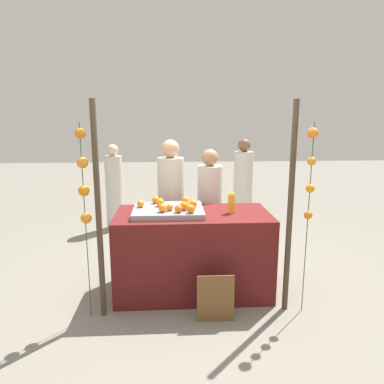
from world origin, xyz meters
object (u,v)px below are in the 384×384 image
Objects in this scene: orange_1 at (178,209)px; vendor_left at (171,209)px; juice_bottle at (232,203)px; orange_0 at (170,207)px; chalkboard_sign at (215,299)px; stall_counter at (193,252)px; vendor_right at (209,214)px.

orange_1 is 0.05× the size of vendor_left.
orange_1 is at bearing -163.18° from juice_bottle.
orange_0 is at bearing -90.96° from vendor_left.
stall_counter is at bearing 105.51° from chalkboard_sign.
orange_0 is 0.32× the size of juice_bottle.
orange_0 is at bearing -172.54° from juice_bottle.
vendor_right reaches higher than juice_bottle.
chalkboard_sign is at bearing -72.59° from vendor_left.
vendor_left is at bearing 89.04° from orange_0.
juice_bottle is at bearing 7.46° from orange_0.
stall_counter is 0.70m from chalkboard_sign.
vendor_right reaches higher than orange_0.
juice_bottle is at bearing 16.82° from orange_1.
vendor_right is at bearing 103.67° from juice_bottle.
orange_0 is at bearing 129.31° from chalkboard_sign.
juice_bottle reaches higher than chalkboard_sign.
stall_counter is at bearing 175.93° from juice_bottle.
chalkboard_sign is at bearing -50.69° from orange_0.
chalkboard_sign is 1.37m from vendor_right.
chalkboard_sign is at bearing -93.41° from vendor_right.
orange_1 is 0.60m from juice_bottle.
juice_bottle is at bearing 68.38° from chalkboard_sign.
vendor_right is at bearing -3.87° from vendor_left.
stall_counter is 0.74m from vendor_right.
orange_0 reaches higher than stall_counter.
orange_0 is 0.12m from orange_1.
chalkboard_sign is (0.43, -0.52, -0.78)m from orange_0.
orange_0 is 1.03m from chalkboard_sign.
vendor_left reaches higher than orange_0.
vendor_right is (0.08, 1.28, 0.49)m from chalkboard_sign.
vendor_right reaches higher than orange_1.
vendor_left is at bearing 132.68° from juice_bottle.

